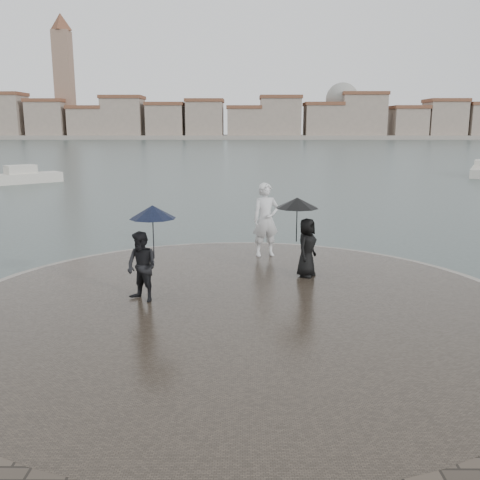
{
  "coord_description": "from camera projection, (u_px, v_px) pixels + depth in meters",
  "views": [
    {
      "loc": [
        0.1,
        -7.17,
        4.01
      ],
      "look_at": [
        0.0,
        4.8,
        1.45
      ],
      "focal_mm": 40.0,
      "sensor_mm": 36.0,
      "label": 1
    }
  ],
  "objects": [
    {
      "name": "statue",
      "position": [
        266.0,
        220.0,
        15.14
      ],
      "size": [
        0.86,
        0.68,
        2.09
      ],
      "primitive_type": "imported",
      "rotation": [
        0.0,
        0.0,
        0.26
      ],
      "color": "silver",
      "rests_on": "quay_tip"
    },
    {
      "name": "ground",
      "position": [
        237.0,
        405.0,
        7.85
      ],
      "size": [
        400.0,
        400.0,
        0.0
      ],
      "primitive_type": "plane",
      "color": "#2B3835",
      "rests_on": "ground"
    },
    {
      "name": "visitor_right",
      "position": [
        303.0,
        231.0,
        13.05
      ],
      "size": [
        1.15,
        1.06,
        1.95
      ],
      "color": "black",
      "rests_on": "quay_tip"
    },
    {
      "name": "far_skyline",
      "position": [
        224.0,
        121.0,
        163.87
      ],
      "size": [
        260.0,
        20.0,
        37.0
      ],
      "color": "gray",
      "rests_on": "ground"
    },
    {
      "name": "kerb_ring",
      "position": [
        239.0,
        313.0,
        11.24
      ],
      "size": [
        12.5,
        12.5,
        0.32
      ],
      "primitive_type": "cylinder",
      "color": "gray",
      "rests_on": "ground"
    },
    {
      "name": "quay_tip",
      "position": [
        239.0,
        312.0,
        11.23
      ],
      "size": [
        11.9,
        11.9,
        0.36
      ],
      "primitive_type": "cylinder",
      "color": "#2D261E",
      "rests_on": "ground"
    },
    {
      "name": "visitor_left",
      "position": [
        145.0,
        250.0,
        11.2
      ],
      "size": [
        1.2,
        1.03,
        2.04
      ],
      "color": "black",
      "rests_on": "quay_tip"
    },
    {
      "name": "boats",
      "position": [
        267.0,
        175.0,
        40.7
      ],
      "size": [
        39.72,
        11.16,
        1.5
      ],
      "color": "beige",
      "rests_on": "ground"
    }
  ]
}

